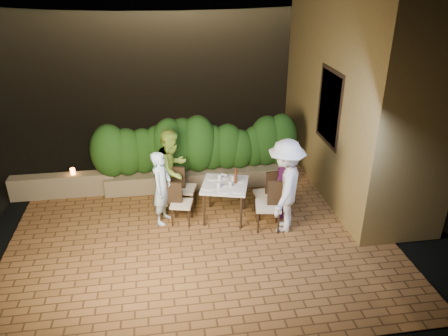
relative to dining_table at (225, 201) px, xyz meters
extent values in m
plane|color=black|center=(-0.55, -0.87, -0.40)|extent=(400.00, 400.00, 0.00)
cube|color=brown|center=(-0.55, -0.37, -0.45)|extent=(7.00, 6.00, 0.15)
cube|color=olive|center=(3.05, 1.13, 2.12)|extent=(1.60, 5.00, 5.00)
cube|color=black|center=(2.27, 0.63, 1.62)|extent=(0.08, 1.00, 1.40)
cube|color=black|center=(2.26, 0.63, 1.62)|extent=(0.06, 1.15, 1.55)
cube|color=#7A6D4E|center=(-0.35, 1.43, -0.17)|extent=(4.20, 0.55, 0.40)
cube|color=#7A6D4E|center=(-3.35, 1.43, -0.12)|extent=(2.20, 0.30, 0.50)
ellipsoid|color=black|center=(1.45, 59.13, -4.38)|extent=(52.00, 40.00, 22.00)
cylinder|color=white|center=(-0.34, -0.11, 0.38)|extent=(0.22, 0.22, 0.01)
cylinder|color=white|center=(-0.20, 0.29, 0.38)|extent=(0.23, 0.23, 0.01)
cylinder|color=white|center=(0.21, -0.32, 0.38)|extent=(0.22, 0.22, 0.01)
cylinder|color=white|center=(0.30, 0.12, 0.38)|extent=(0.23, 0.23, 0.01)
cylinder|color=white|center=(-0.04, 0.00, 0.38)|extent=(0.22, 0.22, 0.01)
cylinder|color=white|center=(-0.06, -0.27, 0.38)|extent=(0.21, 0.21, 0.01)
cylinder|color=silver|center=(-0.14, -0.15, 0.44)|extent=(0.07, 0.07, 0.12)
cylinder|color=silver|center=(-0.08, 0.19, 0.44)|extent=(0.07, 0.07, 0.12)
cylinder|color=silver|center=(0.09, -0.12, 0.43)|extent=(0.06, 0.06, 0.11)
cylinder|color=silver|center=(0.19, 0.14, 0.43)|extent=(0.06, 0.06, 0.11)
imported|color=white|center=(0.00, 0.29, 0.40)|extent=(0.25, 0.25, 0.04)
imported|color=#C4E8FC|center=(-1.22, 0.05, 0.37)|extent=(0.54, 0.64, 1.49)
imported|color=#8EB639|center=(-0.98, 0.61, 0.48)|extent=(1.03, 1.05, 1.70)
imported|color=silver|center=(1.04, -0.56, 0.54)|extent=(1.13, 1.36, 1.82)
imported|color=#752773|center=(1.18, -0.08, 0.41)|extent=(0.42, 0.93, 1.57)
cylinder|color=orange|center=(-3.10, 1.43, 0.20)|extent=(0.10, 0.10, 0.14)
camera|label=1|loc=(-1.17, -7.43, 4.32)|focal=35.00mm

